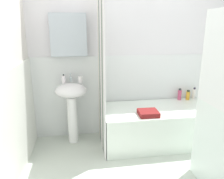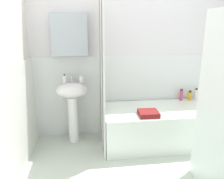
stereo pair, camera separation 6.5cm
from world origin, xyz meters
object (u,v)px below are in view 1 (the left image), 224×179
toothbrush_cup (80,79)px  bathtub (158,125)px  sink (72,100)px  conditioner_bottle (180,95)px  towel_folded (148,113)px  soap_dispenser (64,79)px  body_wash_bottle (194,94)px  shampoo_bottle (188,95)px

toothbrush_cup → bathtub: bearing=-12.3°
sink → conditioner_bottle: 1.65m
conditioner_bottle → towel_folded: (-0.68, -0.53, -0.05)m
soap_dispenser → body_wash_bottle: soap_dispenser is taller
conditioner_bottle → sink: bearing=-175.8°
toothbrush_cup → conditioner_bottle: 1.55m
body_wash_bottle → conditioner_bottle: body_wash_bottle is taller
soap_dispenser → bathtub: bearing=-9.7°
body_wash_bottle → sink: bearing=-176.5°
sink → towel_folded: (0.97, -0.41, -0.09)m
bathtub → shampoo_bottle: size_ratio=10.32×
sink → body_wash_bottle: sink is taller
shampoo_bottle → conditioner_bottle: (-0.13, 0.02, 0.01)m
bathtub → towel_folded: bearing=-135.7°
toothbrush_cup → bathtub: toothbrush_cup is taller
bathtub → towel_folded: towel_folded is taller
sink → shampoo_bottle: bearing=3.4°
toothbrush_cup → shampoo_bottle: toothbrush_cup is taller
bathtub → towel_folded: 0.43m
bathtub → body_wash_bottle: bearing=24.0°
bathtub → conditioner_bottle: bearing=34.7°
bathtub → body_wash_bottle: body_wash_bottle is taller
towel_folded → shampoo_bottle: bearing=32.7°
soap_dispenser → conditioner_bottle: 1.77m
body_wash_bottle → towel_folded: body_wash_bottle is taller
sink → body_wash_bottle: 1.88m
sink → towel_folded: size_ratio=3.50×
sink → conditioner_bottle: bearing=4.2°
conditioner_bottle → towel_folded: bearing=-141.7°
conditioner_bottle → towel_folded: conditioner_bottle is taller
body_wash_bottle → shampoo_bottle: bearing=-173.7°
bathtub → shampoo_bottle: shampoo_bottle is taller
toothbrush_cup → body_wash_bottle: bearing=2.4°
conditioner_bottle → shampoo_bottle: bearing=-7.7°
toothbrush_cup → bathtub: 1.27m
sink → soap_dispenser: (-0.09, 0.03, 0.29)m
towel_folded → bathtub: bearing=44.3°
soap_dispenser → toothbrush_cup: size_ratio=1.46×
shampoo_bottle → toothbrush_cup: bearing=-177.9°
toothbrush_cup → bathtub: size_ratio=0.05×
soap_dispenser → toothbrush_cup: bearing=3.0°
body_wash_bottle → shampoo_bottle: size_ratio=1.22×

